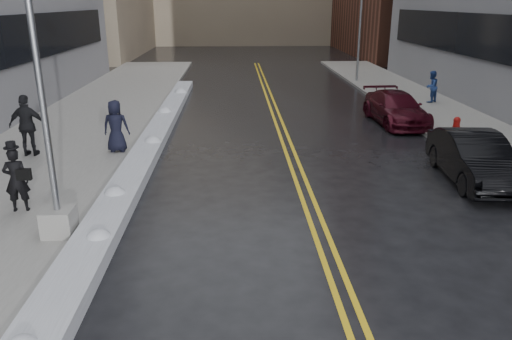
{
  "coord_description": "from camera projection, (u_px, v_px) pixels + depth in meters",
  "views": [
    {
      "loc": [
        0.58,
        -8.13,
        5.03
      ],
      "look_at": [
        1.05,
        2.84,
        1.3
      ],
      "focal_mm": 35.0,
      "sensor_mm": 36.0,
      "label": 1
    }
  ],
  "objects": [
    {
      "name": "ground",
      "position": [
        206.0,
        286.0,
        9.29
      ],
      "size": [
        160.0,
        160.0,
        0.0
      ],
      "primitive_type": "plane",
      "color": "black",
      "rests_on": "ground"
    },
    {
      "name": "sidewalk_west",
      "position": [
        65.0,
        142.0,
        18.49
      ],
      "size": [
        5.5,
        50.0,
        0.15
      ],
      "primitive_type": "cube",
      "color": "gray",
      "rests_on": "ground"
    },
    {
      "name": "sidewalk_east",
      "position": [
        480.0,
        137.0,
        19.14
      ],
      "size": [
        4.0,
        50.0,
        0.15
      ],
      "primitive_type": "cube",
      "color": "gray",
      "rests_on": "ground"
    },
    {
      "name": "lane_line_left",
      "position": [
        282.0,
        141.0,
        18.84
      ],
      "size": [
        0.12,
        50.0,
        0.01
      ],
      "primitive_type": "cube",
      "color": "gold",
      "rests_on": "ground"
    },
    {
      "name": "lane_line_right",
      "position": [
        290.0,
        141.0,
        18.86
      ],
      "size": [
        0.12,
        50.0,
        0.01
      ],
      "primitive_type": "cube",
      "color": "gold",
      "rests_on": "ground"
    },
    {
      "name": "snow_ridge",
      "position": [
        145.0,
        154.0,
        16.7
      ],
      "size": [
        0.9,
        30.0,
        0.34
      ],
      "primitive_type": "cube",
      "color": "silver",
      "rests_on": "ground"
    },
    {
      "name": "lamppost",
      "position": [
        46.0,
        129.0,
        10.23
      ],
      "size": [
        0.65,
        0.65,
        7.62
      ],
      "color": "gray",
      "rests_on": "sidewalk_west"
    },
    {
      "name": "fire_hydrant",
      "position": [
        456.0,
        125.0,
        18.94
      ],
      "size": [
        0.26,
        0.26,
        0.73
      ],
      "color": "maroon",
      "rests_on": "sidewalk_east"
    },
    {
      "name": "traffic_signal",
      "position": [
        360.0,
        28.0,
        31.25
      ],
      "size": [
        0.16,
        0.2,
        6.0
      ],
      "color": "gray",
      "rests_on": "sidewalk_east"
    },
    {
      "name": "pedestrian_fedora",
      "position": [
        16.0,
        180.0,
        12.0
      ],
      "size": [
        0.64,
        0.47,
        1.59
      ],
      "primitive_type": "imported",
      "rotation": [
        0.0,
        0.0,
        3.31
      ],
      "color": "black",
      "rests_on": "sidewalk_west"
    },
    {
      "name": "pedestrian_c",
      "position": [
        116.0,
        126.0,
        16.79
      ],
      "size": [
        0.87,
        0.58,
        1.77
      ],
      "primitive_type": "imported",
      "rotation": [
        0.0,
        0.0,
        3.12
      ],
      "color": "black",
      "rests_on": "sidewalk_west"
    },
    {
      "name": "pedestrian_d",
      "position": [
        28.0,
        126.0,
        16.31
      ],
      "size": [
        1.19,
        0.51,
        2.03
      ],
      "primitive_type": "imported",
      "rotation": [
        0.0,
        0.0,
        3.13
      ],
      "color": "black",
      "rests_on": "sidewalk_west"
    },
    {
      "name": "pedestrian_east",
      "position": [
        431.0,
        87.0,
        25.12
      ],
      "size": [
        0.97,
        0.95,
        1.58
      ],
      "primitive_type": "imported",
      "rotation": [
        0.0,
        0.0,
        3.82
      ],
      "color": "navy",
      "rests_on": "sidewalk_east"
    },
    {
      "name": "car_black",
      "position": [
        474.0,
        158.0,
        14.44
      ],
      "size": [
        1.81,
        4.44,
        1.43
      ],
      "primitive_type": "imported",
      "rotation": [
        0.0,
        0.0,
        -0.07
      ],
      "color": "black",
      "rests_on": "ground"
    },
    {
      "name": "car_maroon",
      "position": [
        396.0,
        108.0,
        21.4
      ],
      "size": [
        2.1,
        4.69,
        1.34
      ],
      "primitive_type": "imported",
      "rotation": [
        0.0,
        0.0,
        0.05
      ],
      "color": "#3B0914",
      "rests_on": "ground"
    }
  ]
}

